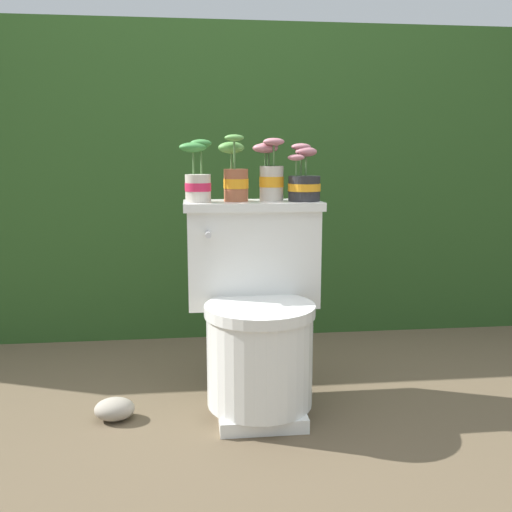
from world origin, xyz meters
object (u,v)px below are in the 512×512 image
toilet (257,312)px  garden_stone (115,409)px  potted_plant_left (197,177)px  potted_plant_midleft (235,176)px  potted_plant_midright (304,182)px  potted_plant_middle (271,174)px

toilet → garden_stone: size_ratio=5.32×
toilet → potted_plant_left: size_ratio=3.29×
toilet → potted_plant_midleft: (-0.06, 0.14, 0.47)m
potted_plant_midright → potted_plant_left: bearing=179.5°
potted_plant_left → toilet: bearing=-30.7°
garden_stone → potted_plant_midright: bearing=14.7°
toilet → potted_plant_midright: 0.49m
potted_plant_midleft → garden_stone: potted_plant_midleft is taller
potted_plant_midleft → potted_plant_middle: size_ratio=1.05×
potted_plant_midright → potted_plant_midleft: bearing=174.1°
garden_stone → potted_plant_left: bearing=31.4°
toilet → potted_plant_midleft: 0.49m
potted_plant_middle → garden_stone: 0.98m
potted_plant_left → potted_plant_middle: size_ratio=0.98×
toilet → potted_plant_middle: 0.50m
potted_plant_middle → garden_stone: (-0.56, -0.21, -0.77)m
potted_plant_middle → garden_stone: size_ratio=1.65×
potted_plant_midright → potted_plant_middle: bearing=165.4°
potted_plant_midleft → garden_stone: bearing=-154.6°
potted_plant_left → potted_plant_midleft: 0.13m
potted_plant_left → garden_stone: bearing=-148.6°
potted_plant_midleft → potted_plant_midright: potted_plant_midleft is taller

